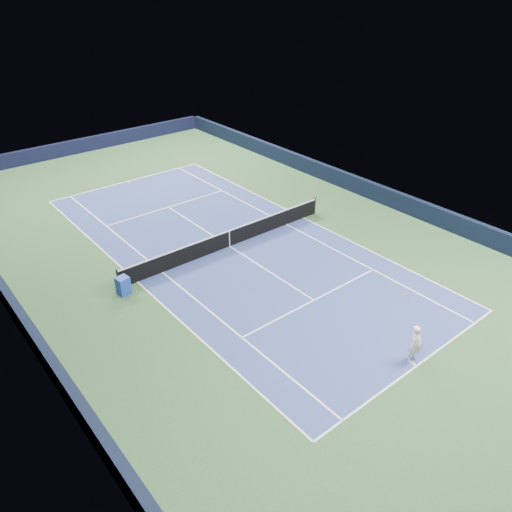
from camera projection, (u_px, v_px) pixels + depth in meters
ground at (230, 246)px, 26.79m from camera, size 40.00×40.00×0.00m
wall_far at (81, 146)px, 39.74m from camera, size 22.00×0.35×1.10m
wall_right at (363, 187)px, 32.39m from camera, size 0.35×40.00×1.10m
wall_left at (19, 316)px, 20.63m from camera, size 0.35×40.00×1.10m
court_surface at (230, 246)px, 26.79m from camera, size 10.97×23.77×0.01m
baseline_far at (128, 181)px, 34.72m from camera, size 10.97×0.08×0.00m
baseline_near at (417, 366)px, 18.85m from camera, size 10.97×0.08×0.00m
sideline_doubles_right at (303, 218)px, 29.76m from camera, size 0.08×23.77×0.00m
sideline_doubles_left at (137, 282)px, 23.80m from camera, size 0.08×23.77×0.00m
sideline_singles_right at (286, 224)px, 29.02m from camera, size 0.08×23.77×0.00m
sideline_singles_left at (162, 272)px, 24.55m from camera, size 0.08×23.77×0.00m
service_line_far at (168, 207)px, 31.06m from camera, size 8.23×0.08×0.00m
service_line_near at (314, 300)px, 22.51m from camera, size 8.23×0.08×0.00m
center_service_line at (230, 246)px, 26.78m from camera, size 0.08×12.80×0.00m
center_mark_far at (129, 182)px, 34.62m from camera, size 0.08×0.30×0.00m
center_mark_near at (413, 364)px, 18.95m from camera, size 0.08×0.30×0.00m
tennis_net at (229, 238)px, 26.53m from camera, size 12.90×0.10×1.07m
sponsor_cube at (123, 286)px, 22.76m from camera, size 0.63×0.55×0.88m
tennis_player at (415, 344)px, 18.72m from camera, size 0.79×1.28×2.37m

